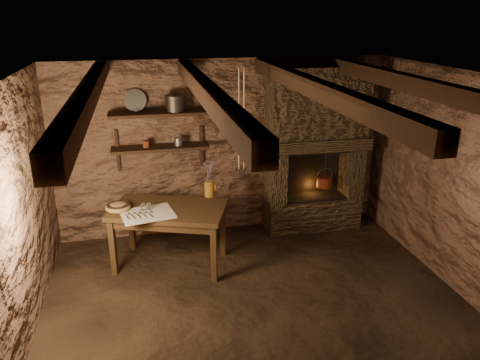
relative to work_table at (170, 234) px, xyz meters
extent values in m
plane|color=black|center=(0.83, -1.11, -0.41)|extent=(4.50, 4.50, 0.00)
cube|color=#492F22|center=(0.83, 0.89, 0.79)|extent=(4.50, 0.04, 2.40)
cube|color=#492F22|center=(0.83, -3.11, 0.79)|extent=(4.50, 0.04, 2.40)
cube|color=#492F22|center=(-1.42, -1.11, 0.79)|extent=(0.04, 4.00, 2.40)
cube|color=#492F22|center=(3.08, -1.11, 0.79)|extent=(0.04, 4.00, 2.40)
cube|color=black|center=(0.83, -1.11, 1.99)|extent=(4.50, 4.00, 0.04)
cube|color=black|center=(-0.67, -1.11, 1.90)|extent=(0.14, 3.95, 0.16)
cube|color=black|center=(0.33, -1.11, 1.90)|extent=(0.14, 3.95, 0.16)
cube|color=black|center=(1.33, -1.11, 1.90)|extent=(0.14, 3.95, 0.16)
cube|color=black|center=(2.33, -1.11, 1.90)|extent=(0.14, 3.95, 0.16)
cube|color=black|center=(-0.02, 0.73, 0.89)|extent=(1.25, 0.30, 0.04)
cube|color=black|center=(-0.02, 0.73, 1.34)|extent=(1.25, 0.30, 0.04)
cube|color=#3A2D1D|center=(2.08, 0.66, -0.19)|extent=(1.35, 0.45, 0.45)
cube|color=#3A2D1D|center=(1.52, 0.66, 0.41)|extent=(0.23, 0.45, 0.75)
cube|color=#3A2D1D|center=(2.64, 0.66, 0.41)|extent=(0.23, 0.45, 0.75)
cube|color=#3A2D1D|center=(2.08, 0.63, 0.87)|extent=(1.43, 0.51, 0.16)
cube|color=#3A2D1D|center=(2.08, 0.66, 1.42)|extent=(1.35, 0.45, 0.94)
cube|color=black|center=(2.08, 0.85, 0.41)|extent=(0.90, 0.06, 0.75)
cube|color=black|center=(0.00, 0.00, 0.32)|extent=(1.52, 1.17, 0.06)
cube|color=black|center=(0.00, 0.00, 0.24)|extent=(1.37, 1.03, 0.10)
cube|color=silver|center=(-0.25, -0.14, 0.36)|extent=(0.66, 0.57, 0.01)
cylinder|color=olive|center=(0.54, 0.26, 0.45)|extent=(0.16, 0.16, 0.20)
torus|color=olive|center=(0.61, 0.26, 0.47)|extent=(0.02, 0.11, 0.11)
ellipsoid|color=#9E7C44|center=(-0.58, 0.05, 0.39)|extent=(0.30, 0.30, 0.10)
cylinder|color=#33302D|center=(0.20, 0.73, 1.45)|extent=(0.30, 0.30, 0.18)
cylinder|color=gray|center=(-0.30, 0.83, 1.50)|extent=(0.29, 0.13, 0.28)
cylinder|color=#632813|center=(-0.20, 0.73, 0.95)|extent=(0.08, 0.08, 0.08)
cylinder|color=maroon|center=(2.23, 0.61, 0.28)|extent=(0.22, 0.22, 0.15)
torus|color=#33302D|center=(2.23, 0.61, 0.37)|extent=(0.24, 0.01, 0.24)
cylinder|color=#33302D|center=(2.23, 0.61, 0.53)|extent=(0.01, 0.01, 0.44)
camera|label=1|loc=(-0.25, -5.19, 2.57)|focal=35.00mm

